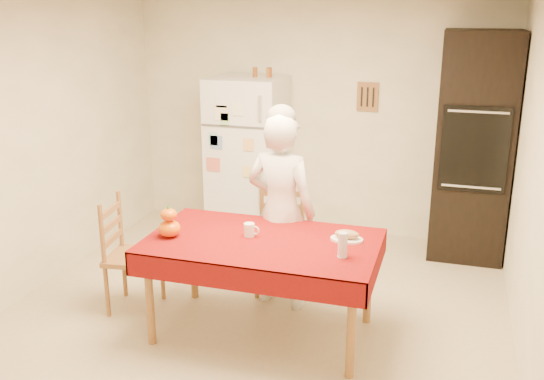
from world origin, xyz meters
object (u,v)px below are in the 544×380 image
at_px(dining_table, 262,249).
at_px(bread_plate, 347,239).
at_px(chair_left, 126,250).
at_px(seated_woman, 281,211).
at_px(coffee_mug, 249,230).
at_px(chair_far, 281,234).
at_px(wine_glass, 343,245).
at_px(oven_cabinet, 473,148).
at_px(refrigerator, 248,157).
at_px(pumpkin_lower, 169,228).

height_order(dining_table, bread_plate, bread_plate).
bearing_deg(chair_left, seated_woman, -77.56).
distance_m(seated_woman, bread_plate, 0.69).
bearing_deg(coffee_mug, chair_far, 87.90).
bearing_deg(wine_glass, seated_woman, 133.92).
relative_size(oven_cabinet, chair_far, 2.32).
distance_m(refrigerator, bread_plate, 2.31).
height_order(oven_cabinet, bread_plate, oven_cabinet).
relative_size(oven_cabinet, pumpkin_lower, 13.13).
bearing_deg(seated_woman, oven_cabinet, -124.42).
bearing_deg(coffee_mug, pumpkin_lower, -162.54).
xyz_separation_m(oven_cabinet, chair_left, (-2.66, -1.98, -0.59)).
distance_m(refrigerator, chair_left, 2.00).
xyz_separation_m(dining_table, seated_woman, (-0.01, 0.51, 0.12)).
bearing_deg(pumpkin_lower, chair_left, 158.08).
bearing_deg(chair_left, chair_far, -64.78).
bearing_deg(bread_plate, chair_left, -176.90).
bearing_deg(chair_far, refrigerator, 110.55).
relative_size(chair_left, seated_woman, 0.58).
height_order(chair_left, bread_plate, chair_left).
relative_size(chair_left, pumpkin_lower, 5.67).
bearing_deg(coffee_mug, dining_table, -20.33).
bearing_deg(seated_woman, pumpkin_lower, 53.24).
bearing_deg(wine_glass, chair_far, 127.24).
xyz_separation_m(coffee_mug, wine_glass, (0.74, -0.18, 0.04)).
xyz_separation_m(oven_cabinet, coffee_mug, (-1.59, -2.01, -0.29)).
bearing_deg(bread_plate, chair_far, 137.51).
relative_size(seated_woman, wine_glass, 9.23).
height_order(oven_cabinet, pumpkin_lower, oven_cabinet).
xyz_separation_m(refrigerator, seated_woman, (0.80, -1.49, -0.04)).
height_order(chair_far, seated_woman, seated_woman).
relative_size(chair_far, seated_woman, 0.58).
distance_m(oven_cabinet, dining_table, 2.56).
relative_size(coffee_mug, pumpkin_lower, 0.60).
height_order(pumpkin_lower, bread_plate, pumpkin_lower).
distance_m(chair_left, wine_glass, 1.85).
relative_size(seated_woman, bread_plate, 6.77).
bearing_deg(refrigerator, chair_left, -101.24).
xyz_separation_m(oven_cabinet, dining_table, (-1.47, -2.05, -0.41)).
bearing_deg(pumpkin_lower, oven_cabinet, 45.42).
bearing_deg(refrigerator, coffee_mug, -70.58).
xyz_separation_m(dining_table, chair_far, (-0.09, 0.79, -0.18)).
bearing_deg(refrigerator, pumpkin_lower, -86.64).
distance_m(seated_woman, wine_glass, 0.90).
bearing_deg(bread_plate, oven_cabinet, 65.02).
height_order(oven_cabinet, coffee_mug, oven_cabinet).
bearing_deg(coffee_mug, wine_glass, -13.83).
relative_size(refrigerator, chair_left, 1.79).
relative_size(dining_table, coffee_mug, 17.00).
bearing_deg(chair_far, dining_table, -93.76).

